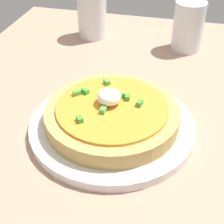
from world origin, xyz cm
name	(u,v)px	position (x,y,z in cm)	size (l,w,h in cm)	color
dining_table	(90,122)	(0.00, 0.00, 1.43)	(96.45, 65.64, 2.85)	tan
plate	(112,125)	(-2.53, -4.61, 3.62)	(27.25, 27.25, 1.53)	silver
pizza	(112,114)	(-2.51, -4.59, 6.01)	(21.84, 21.84, 5.83)	tan
cup_near	(92,15)	(32.22, 9.08, 8.33)	(7.22, 7.22, 12.10)	silver
cup_far	(188,28)	(30.60, -14.46, 8.02)	(7.06, 7.06, 11.24)	silver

